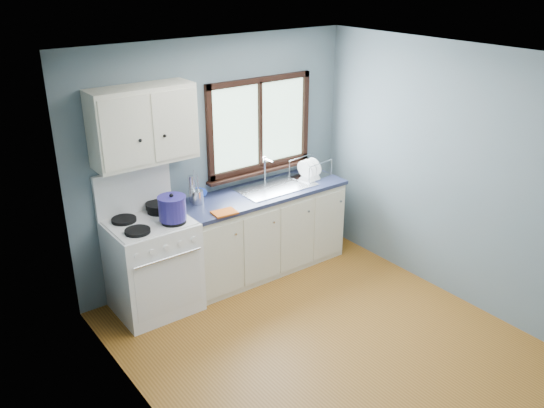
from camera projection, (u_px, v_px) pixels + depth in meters
floor at (327, 346)px, 5.13m from camera, size 3.20×3.60×0.02m
ceiling at (341, 59)px, 4.14m from camera, size 3.20×3.60×0.02m
wall_back at (216, 160)px, 5.97m from camera, size 3.20×0.02×2.50m
wall_left at (150, 278)px, 3.75m from camera, size 0.02×3.60×2.50m
wall_right at (458, 176)px, 5.51m from camera, size 0.02×3.60×2.50m
gas_range at (152, 263)px, 5.50m from camera, size 0.76×0.69×1.36m
base_cabinets at (262, 234)px, 6.26m from camera, size 1.85×0.60×0.88m
countertop at (262, 193)px, 6.07m from camera, size 1.89×0.64×0.04m
sink at (276, 193)px, 6.18m from camera, size 0.84×0.46×0.44m
window at (260, 131)px, 6.15m from camera, size 1.36×0.10×1.03m
upper_cabinets at (143, 125)px, 5.15m from camera, size 0.95×0.35×0.70m
skillet at (160, 205)px, 5.54m from camera, size 0.41×0.27×0.05m
stockpot at (172, 208)px, 5.26m from camera, size 0.29×0.29×0.26m
utensil_crock at (198, 197)px, 5.71m from camera, size 0.14×0.14×0.36m
thermos at (192, 189)px, 5.74m from camera, size 0.08×0.08×0.28m
soap_bottle at (204, 186)px, 5.85m from camera, size 0.11×0.11×0.24m
dish_towel at (224, 213)px, 5.52m from camera, size 0.24×0.18×0.02m
dish_rack at (310, 172)px, 6.43m from camera, size 0.45×0.37×0.21m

